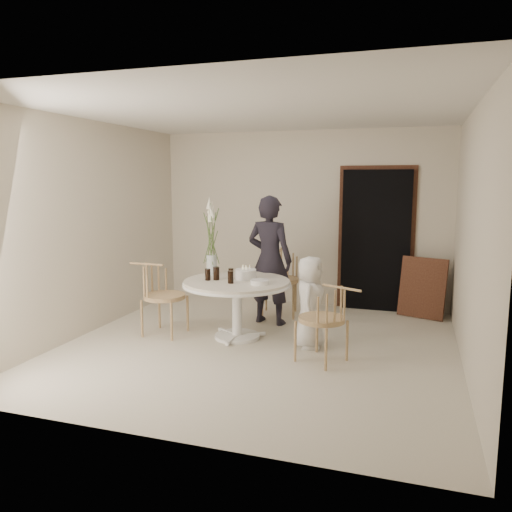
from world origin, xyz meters
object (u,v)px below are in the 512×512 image
(chair_far, at_px, (280,271))
(flower_vase, at_px, (211,240))
(chair_right, at_px, (331,313))
(chair_left, at_px, (156,288))
(boy, at_px, (310,302))
(birthday_cake, at_px, (246,274))
(table, at_px, (237,289))
(girl, at_px, (270,260))

(chair_far, relative_size, flower_vase, 0.95)
(chair_far, bearing_deg, chair_right, -70.04)
(chair_left, xyz_separation_m, flower_vase, (0.60, 0.41, 0.59))
(boy, height_order, flower_vase, flower_vase)
(chair_far, relative_size, chair_left, 1.05)
(chair_right, height_order, flower_vase, flower_vase)
(birthday_cake, bearing_deg, table, -126.64)
(chair_far, distance_m, chair_left, 1.92)
(table, height_order, chair_far, chair_far)
(chair_left, height_order, girl, girl)
(birthday_cake, distance_m, flower_vase, 0.68)
(girl, xyz_separation_m, flower_vase, (-0.65, -0.48, 0.30))
(boy, bearing_deg, flower_vase, 72.51)
(girl, bearing_deg, table, 84.88)
(chair_right, bearing_deg, chair_left, -75.20)
(chair_far, height_order, flower_vase, flower_vase)
(table, bearing_deg, chair_far, 81.68)
(chair_left, xyz_separation_m, girl, (1.25, 0.90, 0.28))
(table, relative_size, flower_vase, 1.32)
(chair_far, height_order, boy, boy)
(chair_right, bearing_deg, flower_vase, -90.90)
(boy, distance_m, flower_vase, 1.55)
(chair_far, xyz_separation_m, flower_vase, (-0.64, -1.05, 0.56))
(chair_far, bearing_deg, boy, -71.93)
(chair_far, distance_m, boy, 1.57)
(flower_vase, bearing_deg, birthday_cake, -18.13)
(girl, xyz_separation_m, birthday_cake, (-0.12, -0.65, -0.08))
(chair_far, xyz_separation_m, birthday_cake, (-0.12, -1.22, 0.17))
(boy, bearing_deg, birthday_cake, 75.24)
(chair_left, relative_size, flower_vase, 0.90)
(chair_right, distance_m, birthday_cake, 1.36)
(boy, bearing_deg, table, 82.59)
(chair_left, bearing_deg, chair_far, -38.27)
(table, distance_m, girl, 0.83)
(table, xyz_separation_m, boy, (0.93, -0.06, -0.08))
(chair_far, distance_m, girl, 0.62)
(chair_right, xyz_separation_m, girl, (-1.06, 1.30, 0.31))
(boy, bearing_deg, chair_far, 24.11)
(birthday_cake, height_order, flower_vase, flower_vase)
(chair_far, relative_size, girl, 0.55)
(table, height_order, girl, girl)
(girl, bearing_deg, flower_vase, 46.07)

